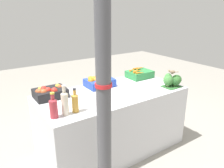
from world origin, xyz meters
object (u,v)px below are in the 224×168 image
object	(u,v)px
support_pole	(104,99)
apple_crate	(49,92)
broccoli_pile	(172,80)
sparrow_bird	(172,72)
juice_bottle_amber	(75,102)
carrot_crate	(139,74)
juice_bottle_ruby	(53,107)
orange_crate	(98,82)
juice_bottle_cloudy	(65,102)

from	to	relation	value
support_pole	apple_crate	bearing A→B (deg)	95.46
broccoli_pile	sparrow_bird	world-z (taller)	sparrow_bird
juice_bottle_amber	carrot_crate	bearing A→B (deg)	21.68
carrot_crate	broccoli_pile	world-z (taller)	broccoli_pile
apple_crate	sparrow_bird	world-z (taller)	sparrow_bird
juice_bottle_ruby	juice_bottle_amber	distance (m)	0.21
support_pole	orange_crate	size ratio (longest dim) A/B	6.36
support_pole	broccoli_pile	world-z (taller)	support_pole
broccoli_pile	juice_bottle_amber	xyz separation A→B (m)	(-1.33, 0.04, 0.01)
orange_crate	juice_bottle_amber	bearing A→B (deg)	-137.76
apple_crate	sparrow_bird	size ratio (longest dim) A/B	3.08
juice_bottle_amber	sparrow_bird	size ratio (longest dim) A/B	2.16
juice_bottle_amber	sparrow_bird	bearing A→B (deg)	-1.88
juice_bottle_ruby	sparrow_bird	distance (m)	1.53
support_pole	juice_bottle_amber	size ratio (longest dim) A/B	9.10
support_pole	juice_bottle_ruby	xyz separation A→B (m)	(-0.22, 0.51, -0.21)
carrot_crate	juice_bottle_amber	size ratio (longest dim) A/B	1.43
apple_crate	orange_crate	bearing A→B (deg)	1.13
sparrow_bird	juice_bottle_ruby	bearing A→B (deg)	49.22
carrot_crate	juice_bottle_cloudy	size ratio (longest dim) A/B	1.19
support_pole	sparrow_bird	xyz separation A→B (m)	(1.30, 0.46, -0.11)
juice_bottle_cloudy	sparrow_bird	world-z (taller)	juice_bottle_cloudy
apple_crate	orange_crate	size ratio (longest dim) A/B	1.00
broccoli_pile	juice_bottle_ruby	size ratio (longest dim) A/B	0.93
juice_bottle_amber	sparrow_bird	distance (m)	1.31
juice_bottle_ruby	juice_bottle_cloudy	world-z (taller)	juice_bottle_cloudy
support_pole	broccoli_pile	bearing A→B (deg)	19.47
orange_crate	broccoli_pile	size ratio (longest dim) A/B	1.51
juice_bottle_amber	orange_crate	bearing A→B (deg)	42.24
support_pole	sparrow_bird	bearing A→B (deg)	19.64
support_pole	carrot_crate	distance (m)	1.62
juice_bottle_cloudy	juice_bottle_amber	xyz separation A→B (m)	(0.10, 0.00, -0.02)
support_pole	juice_bottle_cloudy	distance (m)	0.55
apple_crate	juice_bottle_amber	world-z (taller)	juice_bottle_amber
orange_crate	sparrow_bird	bearing A→B (deg)	-36.14
broccoli_pile	sparrow_bird	size ratio (longest dim) A/B	2.04
support_pole	juice_bottle_amber	world-z (taller)	support_pole
apple_crate	juice_bottle_ruby	world-z (taller)	juice_bottle_ruby
apple_crate	orange_crate	distance (m)	0.65
broccoli_pile	juice_bottle_ruby	distance (m)	1.55
orange_crate	juice_bottle_cloudy	xyz separation A→B (m)	(-0.66, -0.51, 0.06)
broccoli_pile	juice_bottle_ruby	xyz separation A→B (m)	(-1.55, 0.04, 0.02)
orange_crate	sparrow_bird	world-z (taller)	sparrow_bird
juice_bottle_cloudy	sparrow_bird	size ratio (longest dim) A/B	2.60
apple_crate	orange_crate	xyz separation A→B (m)	(0.65, 0.01, 0.00)
juice_bottle_cloudy	juice_bottle_amber	distance (m)	0.11
broccoli_pile	juice_bottle_ruby	world-z (taller)	juice_bottle_ruby
juice_bottle_ruby	juice_bottle_cloudy	xyz separation A→B (m)	(0.11, -0.00, 0.02)
support_pole	sparrow_bird	distance (m)	1.39
juice_bottle_amber	sparrow_bird	xyz separation A→B (m)	(1.31, -0.04, 0.10)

